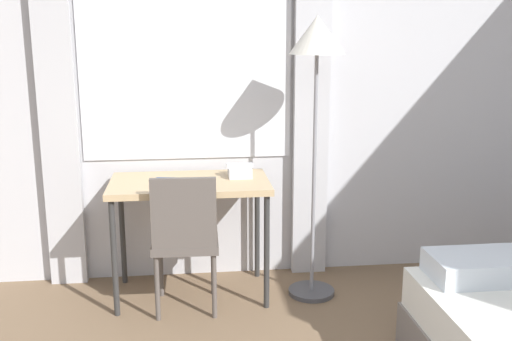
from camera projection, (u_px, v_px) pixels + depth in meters
wall_back_with_window at (251, 83)px, 4.06m from camera, size 5.71×0.13×2.70m
desk at (190, 192)px, 3.80m from camera, size 1.00×0.58×0.77m
desk_chair at (185, 235)px, 3.61m from camera, size 0.41×0.41×0.88m
standing_lamp at (317, 64)px, 3.63m from camera, size 0.34×0.34×1.79m
telephone at (240, 171)px, 3.89m from camera, size 0.17×0.18×0.09m
book at (171, 182)px, 3.70m from camera, size 0.24×0.19×0.02m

